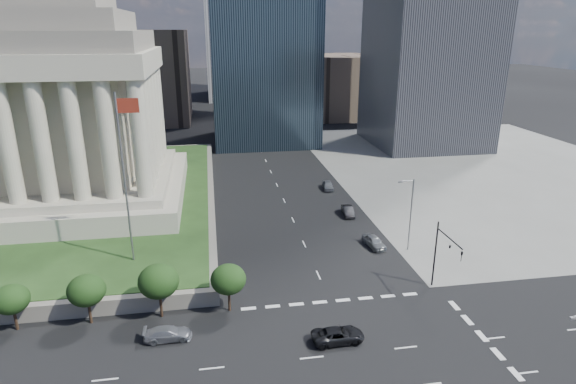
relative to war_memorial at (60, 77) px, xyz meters
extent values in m
plane|color=black|center=(34.00, 52.00, -21.40)|extent=(500.00, 500.00, 0.00)
cube|color=slate|center=(80.00, 12.00, -21.38)|extent=(68.00, 90.00, 0.03)
cube|color=slate|center=(-11.00, 2.00, -20.50)|extent=(66.00, 70.00, 1.80)
cube|color=#233E19|center=(-11.00, 2.00, -19.55)|extent=(64.00, 68.00, 0.10)
cylinder|color=slate|center=(12.00, -24.00, -9.50)|extent=(0.24, 0.24, 20.00)
cube|color=maroon|center=(13.20, -24.00, -1.00)|extent=(2.40, 0.05, 1.60)
cube|color=black|center=(36.00, 47.00, 8.60)|extent=(26.00, 26.00, 60.00)
cube|color=brown|center=(66.00, 82.00, -11.40)|extent=(20.00, 30.00, 20.00)
cube|color=brown|center=(4.00, 82.00, -7.40)|extent=(24.00, 30.00, 28.00)
cylinder|color=black|center=(46.50, -32.50, -17.40)|extent=(0.18, 0.18, 8.00)
cylinder|color=black|center=(46.50, -35.25, -14.20)|extent=(0.14, 5.50, 0.14)
cube|color=black|center=(46.50, -38.00, -15.00)|extent=(0.30, 0.30, 1.10)
cube|color=slate|center=(45.70, -54.00, -11.70)|extent=(0.50, 0.22, 0.14)
cylinder|color=slate|center=(47.50, -23.00, -16.40)|extent=(0.16, 0.16, 10.00)
cylinder|color=slate|center=(46.60, -23.00, -11.60)|extent=(1.80, 0.12, 0.12)
cube|color=slate|center=(45.70, -23.00, -11.70)|extent=(0.50, 0.22, 0.14)
imported|color=black|center=(32.94, -41.05, -20.70)|extent=(5.14, 2.51, 1.41)
imported|color=slate|center=(16.93, -38.12, -20.74)|extent=(4.55, 1.85, 1.32)
imported|color=gray|center=(43.28, -21.40, -20.63)|extent=(4.78, 2.56, 1.55)
imported|color=black|center=(43.00, -9.49, -20.67)|extent=(1.92, 4.55, 1.46)
imported|color=slate|center=(43.00, 3.82, -20.64)|extent=(2.34, 4.66, 1.52)
camera|label=1|loc=(21.97, -78.65, 6.95)|focal=30.00mm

